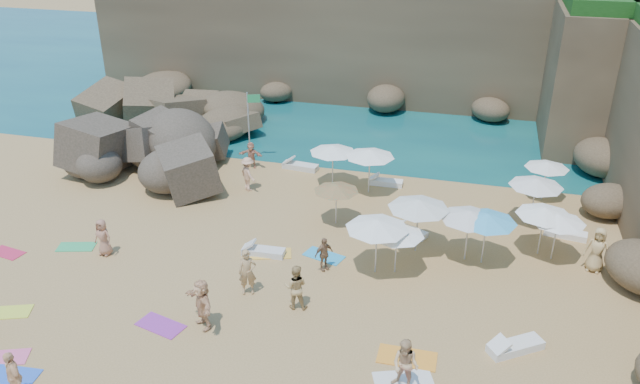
% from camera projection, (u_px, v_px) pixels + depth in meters
% --- Properties ---
extents(ground, '(120.00, 120.00, 0.00)m').
position_uv_depth(ground, '(255.00, 261.00, 25.74)').
color(ground, tan).
rests_on(ground, ground).
extents(seawater, '(120.00, 120.00, 0.00)m').
position_uv_depth(seawater, '(380.00, 74.00, 51.82)').
color(seawater, '#0C4751').
rests_on(seawater, ground).
extents(cliff_back, '(44.00, 8.00, 8.00)m').
position_uv_depth(cliff_back, '(398.00, 40.00, 45.27)').
color(cliff_back, brown).
rests_on(cliff_back, ground).
extents(cliff_corner, '(10.00, 12.00, 8.00)m').
position_uv_depth(cliff_corner, '(634.00, 71.00, 37.45)').
color(cliff_corner, brown).
rests_on(cliff_corner, ground).
extents(rock_promontory, '(12.00, 7.00, 2.00)m').
position_uv_depth(rock_promontory, '(184.00, 116.00, 42.20)').
color(rock_promontory, brown).
rests_on(rock_promontory, ground).
extents(marina_masts, '(3.10, 0.10, 6.00)m').
position_uv_depth(marina_masts, '(195.00, 28.00, 54.34)').
color(marina_masts, white).
rests_on(marina_masts, ground).
extents(rock_outcrop, '(8.19, 6.87, 2.86)m').
position_uv_depth(rock_outcrop, '(157.00, 168.00, 34.35)').
color(rock_outcrop, brown).
rests_on(rock_outcrop, ground).
extents(flag_pole, '(0.75, 0.27, 3.93)m').
position_uv_depth(flag_pole, '(250.00, 118.00, 34.32)').
color(flag_pole, silver).
rests_on(flag_pole, ground).
extents(parasol_0, '(2.37, 2.37, 2.24)m').
position_uv_depth(parasol_0, '(333.00, 149.00, 31.35)').
color(parasol_0, silver).
rests_on(parasol_0, ground).
extents(parasol_1, '(2.46, 2.46, 2.33)m').
position_uv_depth(parasol_1, '(370.00, 153.00, 30.65)').
color(parasol_1, silver).
rests_on(parasol_1, ground).
extents(parasol_2, '(2.31, 2.31, 2.19)m').
position_uv_depth(parasol_2, '(545.00, 211.00, 25.36)').
color(parasol_2, silver).
rests_on(parasol_2, ground).
extents(parasol_3, '(2.12, 2.12, 2.00)m').
position_uv_depth(parasol_3, '(547.00, 165.00, 30.09)').
color(parasol_3, silver).
rests_on(parasol_3, ground).
extents(parasol_4, '(2.40, 2.40, 2.27)m').
position_uv_depth(parasol_4, '(537.00, 182.00, 27.69)').
color(parasol_4, silver).
rests_on(parasol_4, ground).
extents(parasol_5, '(2.39, 2.39, 2.26)m').
position_uv_depth(parasol_5, '(470.00, 215.00, 24.95)').
color(parasol_5, silver).
rests_on(parasol_5, ground).
extents(parasol_6, '(2.07, 2.07, 1.96)m').
position_uv_depth(parasol_6, '(336.00, 188.00, 27.88)').
color(parasol_6, silver).
rests_on(parasol_6, ground).
extents(parasol_7, '(2.56, 2.56, 2.42)m').
position_uv_depth(parasol_7, '(419.00, 204.00, 25.48)').
color(parasol_7, silver).
rests_on(parasol_7, ground).
extents(parasol_8, '(2.19, 2.19, 2.07)m').
position_uv_depth(parasol_8, '(559.00, 218.00, 25.04)').
color(parasol_8, silver).
rests_on(parasol_8, ground).
extents(parasol_9, '(2.51, 2.51, 2.37)m').
position_uv_depth(parasol_9, '(377.00, 224.00, 24.05)').
color(parasol_9, silver).
rests_on(parasol_9, ground).
extents(parasol_10, '(2.40, 2.40, 2.27)m').
position_uv_depth(parasol_10, '(487.00, 218.00, 24.72)').
color(parasol_10, silver).
rests_on(parasol_10, ground).
extents(parasol_11, '(2.16, 2.16, 2.04)m').
position_uv_depth(parasol_11, '(397.00, 231.00, 24.17)').
color(parasol_11, silver).
rests_on(parasol_11, ground).
extents(lounger_0, '(2.01, 0.86, 0.30)m').
position_uv_depth(lounger_0, '(300.00, 166.00, 34.15)').
color(lounger_0, silver).
rests_on(lounger_0, ground).
extents(lounger_1, '(1.67, 1.15, 0.25)m').
position_uv_depth(lounger_1, '(410.00, 231.00, 27.69)').
color(lounger_1, white).
rests_on(lounger_1, ground).
extents(lounger_2, '(1.77, 0.61, 0.27)m').
position_uv_depth(lounger_2, '(386.00, 182.00, 32.33)').
color(lounger_2, white).
rests_on(lounger_2, ground).
extents(lounger_3, '(1.82, 0.68, 0.28)m').
position_uv_depth(lounger_3, '(264.00, 252.00, 26.11)').
color(lounger_3, silver).
rests_on(lounger_3, ground).
extents(lounger_4, '(1.87, 0.88, 0.28)m').
position_uv_depth(lounger_4, '(565.00, 234.00, 27.48)').
color(lounger_4, white).
rests_on(lounger_4, ground).
extents(lounger_5, '(1.93, 1.63, 0.30)m').
position_uv_depth(lounger_5, '(515.00, 347.00, 20.66)').
color(lounger_5, silver).
rests_on(lounger_5, ground).
extents(towel_0, '(1.78, 1.01, 0.03)m').
position_uv_depth(towel_0, '(11.00, 376.00, 19.61)').
color(towel_0, blue).
rests_on(towel_0, ground).
extents(towel_1, '(1.76, 1.31, 0.03)m').
position_uv_depth(towel_1, '(3.00, 358.00, 20.37)').
color(towel_1, '#E3588C').
rests_on(towel_1, ground).
extents(towel_3, '(1.72, 1.18, 0.03)m').
position_uv_depth(towel_3, '(76.00, 247.00, 26.71)').
color(towel_3, '#2FA45F').
rests_on(towel_3, ground).
extents(towel_4, '(1.80, 1.34, 0.03)m').
position_uv_depth(towel_4, '(8.00, 312.00, 22.56)').
color(towel_4, '#CEDB39').
rests_on(towel_4, ground).
extents(towel_6, '(1.87, 1.26, 0.03)m').
position_uv_depth(towel_6, '(161.00, 325.00, 21.89)').
color(towel_6, purple).
rests_on(towel_6, ground).
extents(towel_7, '(1.57, 0.97, 0.03)m').
position_uv_depth(towel_7, '(7.00, 253.00, 26.28)').
color(towel_7, '#C82348').
rests_on(towel_7, ground).
extents(towel_8, '(1.83, 1.28, 0.03)m').
position_uv_depth(towel_8, '(324.00, 256.00, 26.05)').
color(towel_8, '#279AD1').
rests_on(towel_8, ground).
extents(towel_10, '(1.93, 0.98, 0.03)m').
position_uv_depth(towel_10, '(407.00, 357.00, 20.37)').
color(towel_10, orange).
rests_on(towel_10, ground).
extents(towel_12, '(1.89, 1.34, 0.03)m').
position_uv_depth(towel_12, '(271.00, 254.00, 26.20)').
color(towel_12, gold).
rests_on(towel_12, ground).
extents(towel_13, '(2.05, 1.51, 0.03)m').
position_uv_depth(towel_13, '(403.00, 381.00, 19.41)').
color(towel_13, silver).
rests_on(towel_13, ground).
extents(person_stand_1, '(0.96, 0.80, 1.76)m').
position_uv_depth(person_stand_1, '(296.00, 287.00, 22.49)').
color(person_stand_1, tan).
rests_on(person_stand_1, ground).
extents(person_stand_2, '(1.19, 1.09, 1.78)m').
position_uv_depth(person_stand_2, '(248.00, 174.00, 31.44)').
color(person_stand_2, tan).
rests_on(person_stand_2, ground).
extents(person_stand_3, '(0.83, 0.88, 1.46)m').
position_uv_depth(person_stand_3, '(324.00, 254.00, 24.82)').
color(person_stand_3, '#876243').
rests_on(person_stand_3, ground).
extents(person_stand_4, '(1.05, 0.77, 1.92)m').
position_uv_depth(person_stand_4, '(597.00, 250.00, 24.68)').
color(person_stand_4, tan).
rests_on(person_stand_4, ground).
extents(person_stand_5, '(1.36, 0.41, 1.47)m').
position_uv_depth(person_stand_5, '(251.00, 155.00, 34.12)').
color(person_stand_5, tan).
rests_on(person_stand_5, ground).
extents(person_lie_2, '(0.94, 1.67, 0.43)m').
position_uv_depth(person_lie_2, '(105.00, 250.00, 26.09)').
color(person_lie_2, '#A66D53').
rests_on(person_lie_2, ground).
extents(person_lie_3, '(2.53, 2.55, 0.50)m').
position_uv_depth(person_lie_3, '(204.00, 321.00, 21.75)').
color(person_lie_3, tan).
rests_on(person_lie_3, ground).
extents(person_lie_4, '(1.31, 1.95, 0.44)m').
position_uv_depth(person_lie_4, '(248.00, 288.00, 23.56)').
color(person_lie_4, '#A88154').
rests_on(person_lie_4, ground).
extents(person_lie_5, '(1.39, 1.96, 0.67)m').
position_uv_depth(person_lie_5, '(404.00, 380.00, 18.97)').
color(person_lie_5, tan).
rests_on(person_lie_5, ground).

